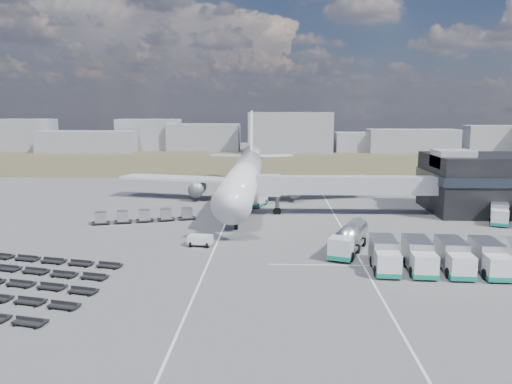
{
  "coord_description": "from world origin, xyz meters",
  "views": [
    {
      "loc": [
        5.71,
        -63.73,
        17.71
      ],
      "look_at": [
        2.59,
        19.34,
        4.0
      ],
      "focal_mm": 35.0,
      "sensor_mm": 36.0,
      "label": 1
    }
  ],
  "objects": [
    {
      "name": "ground",
      "position": [
        0.0,
        0.0,
        0.0
      ],
      "size": [
        420.0,
        420.0,
        0.0
      ],
      "primitive_type": "plane",
      "color": "#565659",
      "rests_on": "ground"
    },
    {
      "name": "grass_strip",
      "position": [
        0.0,
        110.0,
        0.01
      ],
      "size": [
        420.0,
        90.0,
        0.01
      ],
      "primitive_type": "cube",
      "color": "#4B462D",
      "rests_on": "ground"
    },
    {
      "name": "lane_markings",
      "position": [
        9.77,
        3.0,
        0.01
      ],
      "size": [
        47.12,
        110.0,
        0.01
      ],
      "color": "silver",
      "rests_on": "ground"
    },
    {
      "name": "jet_bridge",
      "position": [
        15.9,
        20.42,
        5.05
      ],
      "size": [
        30.3,
        3.8,
        7.05
      ],
      "color": "#939399",
      "rests_on": "ground"
    },
    {
      "name": "airliner",
      "position": [
        0.0,
        32.38,
        5.29
      ],
      "size": [
        51.59,
        64.53,
        17.62
      ],
      "color": "silver",
      "rests_on": "ground"
    },
    {
      "name": "skyline",
      "position": [
        -19.16,
        151.44,
        7.31
      ],
      "size": [
        298.94,
        26.42,
        21.15
      ],
      "color": "gray",
      "rests_on": "ground"
    },
    {
      "name": "fuel_tanker",
      "position": [
        15.1,
        -2.49,
        1.74
      ],
      "size": [
        6.45,
        11.0,
        3.47
      ],
      "rotation": [
        0.0,
        0.0,
        -0.37
      ],
      "color": "silver",
      "rests_on": "ground"
    },
    {
      "name": "pushback_tug",
      "position": [
        -4.0,
        -0.42,
        0.72
      ],
      "size": [
        3.35,
        2.13,
        1.44
      ],
      "primitive_type": "cube",
      "rotation": [
        0.0,
        0.0,
        -0.12
      ],
      "color": "silver",
      "rests_on": "ground"
    },
    {
      "name": "catering_truck",
      "position": [
        2.52,
        27.59,
        1.32
      ],
      "size": [
        4.0,
        6.07,
        2.58
      ],
      "rotation": [
        0.0,
        0.0,
        -0.33
      ],
      "color": "silver",
      "rests_on": "ground"
    },
    {
      "name": "service_trucks_near",
      "position": [
        23.71,
        -9.73,
        1.69
      ],
      "size": [
        14.44,
        8.6,
        3.1
      ],
      "rotation": [
        0.0,
        0.0,
        -0.07
      ],
      "color": "silver",
      "rests_on": "ground"
    },
    {
      "name": "service_trucks_far",
      "position": [
        42.93,
        14.14,
        1.62
      ],
      "size": [
        8.5,
        9.18,
        2.99
      ],
      "rotation": [
        0.0,
        0.0,
        -0.38
      ],
      "color": "silver",
      "rests_on": "ground"
    },
    {
      "name": "uld_row",
      "position": [
        -14.98,
        13.4,
        1.06
      ],
      "size": [
        15.95,
        6.36,
        1.77
      ],
      "rotation": [
        0.0,
        0.0,
        0.3
      ],
      "color": "black",
      "rests_on": "ground"
    }
  ]
}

